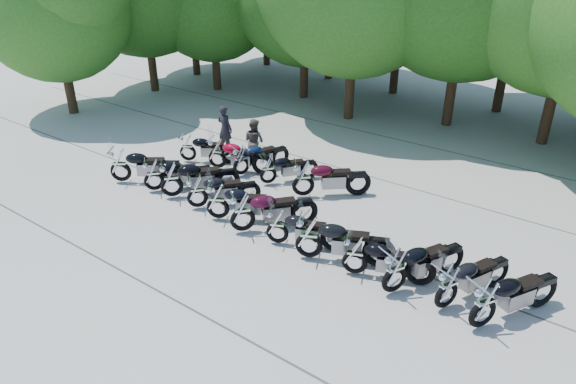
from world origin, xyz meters
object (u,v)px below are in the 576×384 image
Objects in this scene: motorcycle_5 at (242,211)px; motorcycle_11 at (484,303)px; motorcycle_8 at (355,254)px; rider_0 at (225,129)px; motorcycle_15 at (268,169)px; rider_1 at (254,141)px; motorcycle_7 at (309,236)px; motorcycle_3 at (197,190)px; motorcycle_1 at (153,174)px; motorcycle_4 at (218,200)px; motorcycle_16 at (303,178)px; motorcycle_0 at (120,164)px; motorcycle_9 at (395,270)px; motorcycle_12 at (188,147)px; motorcycle_13 at (217,152)px; motorcycle_14 at (241,159)px; motorcycle_2 at (171,178)px; motorcycle_6 at (277,225)px; motorcycle_10 at (448,286)px.

motorcycle_11 is at bearing -140.41° from motorcycle_5.
rider_0 reaches higher than motorcycle_8.
rider_1 is at bearing -2.03° from motorcycle_15.
motorcycle_15 is at bearing 25.45° from motorcycle_7.
rider_0 is at bearing -17.30° from motorcycle_3.
motorcycle_1 is 3.87m from motorcycle_15.
motorcycle_4 is 2.86m from motorcycle_15.
motorcycle_11 is 7.38m from motorcycle_16.
motorcycle_8 is at bearing -120.94° from motorcycle_4.
motorcycle_0 is at bearing 59.13° from rider_1.
motorcycle_3 is at bearing 104.38° from rider_1.
motorcycle_7 is at bearing 176.25° from motorcycle_15.
motorcycle_5 is at bearing 64.12° from motorcycle_7.
rider_0 is at bearing 0.98° from motorcycle_9.
rider_1 is (2.08, 1.46, 0.25)m from motorcycle_12.
motorcycle_8 is 0.89× the size of motorcycle_11.
motorcycle_0 is at bearing 60.47° from motorcycle_4.
motorcycle_11 reaches higher than motorcycle_4.
motorcycle_13 is 1.09m from motorcycle_14.
motorcycle_11 is at bearing -116.05° from motorcycle_7.
motorcycle_7 is at bearing -122.65° from motorcycle_4.
motorcycle_15 is (1.23, 0.00, -0.05)m from motorcycle_14.
motorcycle_13 is (-3.71, 2.88, -0.04)m from motorcycle_5.
motorcycle_7 is 5.76m from motorcycle_14.
motorcycle_8 is 5.82m from motorcycle_15.
motorcycle_4 is 3.42m from motorcycle_7.
motorcycle_2 is at bearing -119.43° from motorcycle_0.
motorcycle_5 is (5.64, -0.04, 0.01)m from motorcycle_0.
motorcycle_5 is 4.81m from motorcycle_9.
motorcycle_13 reaches higher than motorcycle_8.
motorcycle_4 is at bearing 114.34° from motorcycle_16.
motorcycle_6 is 4.84m from motorcycle_10.
rider_0 is at bearing -3.53° from motorcycle_5.
motorcycle_12 is at bearing 38.64° from motorcycle_15.
motorcycle_4 is at bearing 23.72° from motorcycle_10.
motorcycle_4 is 4.76m from motorcycle_8.
motorcycle_10 is (11.68, 0.13, -0.04)m from motorcycle_0.
motorcycle_12 is (-4.00, 2.60, -0.06)m from motorcycle_4.
motorcycle_2 reaches higher than motorcycle_6.
motorcycle_5 is at bearing 24.98° from motorcycle_10.
motorcycle_0 is at bearing 68.20° from motorcycle_8.
rider_1 reaches higher than motorcycle_9.
motorcycle_9 reaches higher than motorcycle_10.
motorcycle_10 is (6.04, 0.17, -0.05)m from motorcycle_5.
motorcycle_0 is 5.64m from motorcycle_5.
motorcycle_9 is 1.24m from motorcycle_10.
motorcycle_7 reaches higher than motorcycle_8.
motorcycle_4 is 8.02m from motorcycle_11.
motorcycle_12 is (-11.13, 2.55, -0.05)m from motorcycle_10.
rider_1 is at bearing -0.56° from motorcycle_10.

